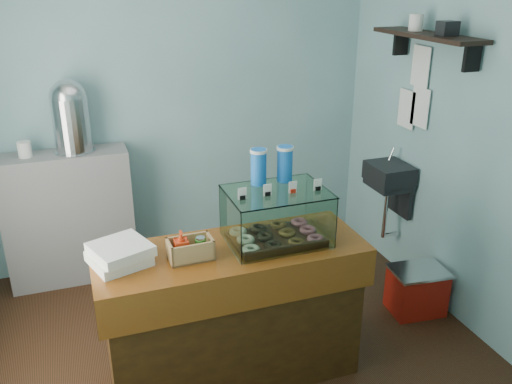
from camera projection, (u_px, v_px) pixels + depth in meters
name	position (u px, v px, depth m)	size (l,w,h in m)	color
ground	(223.00, 348.00, 3.73)	(3.50, 3.50, 0.00)	black
room_shell	(220.00, 103.00, 3.11)	(3.54, 3.04, 2.82)	#70A0A4
counter	(232.00, 312.00, 3.34)	(1.60, 0.60, 0.90)	#44280D
back_shelf	(70.00, 218.00, 4.40)	(1.00, 0.32, 1.10)	gray
display_case	(275.00, 211.00, 3.24)	(0.59, 0.43, 0.54)	#331C0F
condiment_crate	(189.00, 249.00, 3.04)	(0.25, 0.16, 0.18)	tan
pastry_boxes	(120.00, 254.00, 3.00)	(0.38, 0.38, 0.12)	white
coffee_urn	(70.00, 114.00, 4.13)	(0.31, 0.31, 0.57)	silver
red_cooler	(417.00, 290.00, 4.08)	(0.43, 0.34, 0.36)	#A9180D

